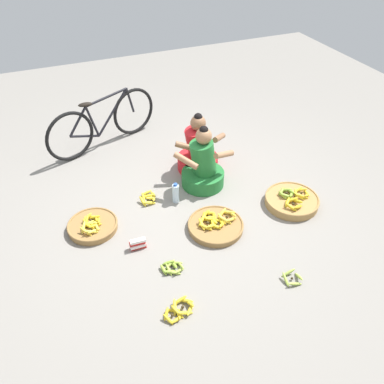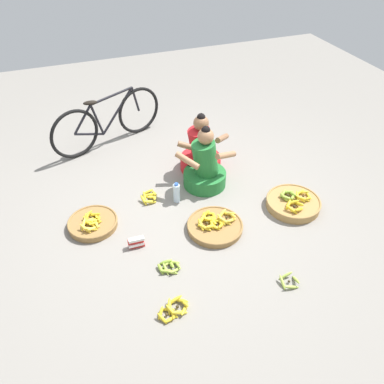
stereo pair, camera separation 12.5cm
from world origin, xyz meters
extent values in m
plane|color=gray|center=(0.00, 0.00, 0.00)|extent=(10.00, 10.00, 0.00)
cylinder|color=#237233|center=(0.35, 0.30, 0.09)|extent=(0.52, 0.52, 0.18)
cylinder|color=#237233|center=(0.35, 0.30, 0.39)|extent=(0.34, 0.29, 0.45)
sphere|color=#9E704C|center=(0.35, 0.30, 0.68)|extent=(0.19, 0.19, 0.19)
sphere|color=black|center=(0.35, 0.30, 0.76)|extent=(0.10, 0.10, 0.10)
cylinder|color=#9E704C|center=(0.09, 0.21, 0.47)|extent=(0.25, 0.28, 0.16)
cylinder|color=#9E704C|center=(0.55, 0.16, 0.47)|extent=(0.31, 0.18, 0.16)
cylinder|color=red|center=(0.43, 0.64, 0.09)|extent=(0.52, 0.52, 0.18)
cylinder|color=red|center=(0.43, 0.64, 0.38)|extent=(0.36, 0.30, 0.44)
sphere|color=#8C6042|center=(0.43, 0.64, 0.66)|extent=(0.19, 0.19, 0.19)
sphere|color=black|center=(0.43, 0.64, 0.74)|extent=(0.10, 0.10, 0.10)
cylinder|color=#8C6042|center=(0.23, 0.49, 0.46)|extent=(0.31, 0.18, 0.16)
cylinder|color=#8C6042|center=(0.67, 0.54, 0.46)|extent=(0.27, 0.26, 0.16)
torus|color=black|center=(-1.02, 1.48, 0.34)|extent=(0.66, 0.28, 0.68)
torus|color=black|center=(-0.07, 1.84, 0.34)|extent=(0.66, 0.28, 0.68)
cylinder|color=black|center=(-0.39, 1.71, 0.45)|extent=(0.53, 0.23, 0.55)
cylinder|color=black|center=(-0.69, 1.60, 0.43)|extent=(0.15, 0.08, 0.49)
cylinder|color=black|center=(-0.44, 1.69, 0.69)|extent=(0.62, 0.26, 0.08)
cylinder|color=black|center=(-0.83, 1.55, 0.27)|extent=(0.41, 0.18, 0.18)
cylinder|color=black|center=(-0.88, 1.53, 0.50)|extent=(0.30, 0.14, 0.35)
cylinder|color=black|center=(-0.10, 1.82, 0.53)|extent=(0.12, 0.07, 0.38)
ellipsoid|color=black|center=(-0.75, 1.58, 0.70)|extent=(0.18, 0.08, 0.05)
cylinder|color=olive|center=(0.16, -0.48, 0.03)|extent=(0.59, 0.59, 0.06)
torus|color=olive|center=(0.16, -0.48, 0.06)|extent=(0.60, 0.60, 0.02)
ellipsoid|color=yellow|center=(0.38, -0.44, 0.10)|extent=(0.04, 0.16, 0.09)
ellipsoid|color=yellow|center=(0.36, -0.39, 0.09)|extent=(0.14, 0.13, 0.08)
ellipsoid|color=yellow|center=(0.28, -0.38, 0.09)|extent=(0.15, 0.10, 0.09)
ellipsoid|color=yellow|center=(0.24, -0.46, 0.09)|extent=(0.07, 0.16, 0.09)
ellipsoid|color=yellow|center=(0.27, -0.49, 0.10)|extent=(0.14, 0.13, 0.10)
ellipsoid|color=yellow|center=(0.34, -0.50, 0.10)|extent=(0.16, 0.10, 0.09)
sphere|color=#382D19|center=(0.31, -0.44, 0.09)|extent=(0.03, 0.03, 0.03)
ellipsoid|color=gold|center=(0.19, -0.38, 0.09)|extent=(0.06, 0.13, 0.07)
ellipsoid|color=gold|center=(0.16, -0.32, 0.09)|extent=(0.13, 0.09, 0.06)
ellipsoid|color=gold|center=(0.12, -0.31, 0.09)|extent=(0.13, 0.08, 0.08)
ellipsoid|color=gold|center=(0.09, -0.35, 0.09)|extent=(0.08, 0.13, 0.07)
ellipsoid|color=gold|center=(0.09, -0.39, 0.09)|extent=(0.09, 0.13, 0.08)
ellipsoid|color=gold|center=(0.13, -0.42, 0.09)|extent=(0.13, 0.04, 0.08)
ellipsoid|color=gold|center=(0.18, -0.40, 0.09)|extent=(0.11, 0.12, 0.07)
sphere|color=#382D19|center=(0.14, -0.36, 0.09)|extent=(0.03, 0.03, 0.03)
ellipsoid|color=yellow|center=(0.15, -0.44, 0.09)|extent=(0.06, 0.16, 0.07)
ellipsoid|color=yellow|center=(0.10, -0.38, 0.09)|extent=(0.16, 0.08, 0.08)
ellipsoid|color=yellow|center=(0.03, -0.40, 0.10)|extent=(0.14, 0.13, 0.09)
ellipsoid|color=yellow|center=(0.01, -0.45, 0.09)|extent=(0.04, 0.16, 0.08)
ellipsoid|color=yellow|center=(0.03, -0.50, 0.09)|extent=(0.14, 0.14, 0.07)
ellipsoid|color=yellow|center=(0.10, -0.52, 0.10)|extent=(0.16, 0.09, 0.09)
sphere|color=#382D19|center=(0.08, -0.45, 0.09)|extent=(0.03, 0.03, 0.03)
ellipsoid|color=gold|center=(0.22, -0.50, 0.08)|extent=(0.04, 0.12, 0.06)
ellipsoid|color=gold|center=(0.19, -0.45, 0.08)|extent=(0.12, 0.07, 0.05)
ellipsoid|color=gold|center=(0.14, -0.45, 0.09)|extent=(0.12, 0.09, 0.08)
ellipsoid|color=gold|center=(0.12, -0.49, 0.09)|extent=(0.05, 0.12, 0.06)
ellipsoid|color=gold|center=(0.14, -0.54, 0.09)|extent=(0.11, 0.10, 0.06)
ellipsoid|color=gold|center=(0.20, -0.54, 0.09)|extent=(0.11, 0.10, 0.06)
sphere|color=#382D19|center=(0.17, -0.50, 0.09)|extent=(0.03, 0.03, 0.03)
cylinder|color=#A87F47|center=(1.15, -0.45, 0.04)|extent=(0.61, 0.61, 0.09)
torus|color=#A87F47|center=(1.15, -0.45, 0.09)|extent=(0.62, 0.62, 0.02)
ellipsoid|color=yellow|center=(1.34, -0.45, 0.11)|extent=(0.06, 0.15, 0.05)
ellipsoid|color=yellow|center=(1.31, -0.38, 0.12)|extent=(0.14, 0.10, 0.07)
ellipsoid|color=yellow|center=(1.26, -0.37, 0.12)|extent=(0.15, 0.05, 0.07)
ellipsoid|color=yellow|center=(1.21, -0.41, 0.11)|extent=(0.09, 0.15, 0.06)
ellipsoid|color=yellow|center=(1.22, -0.47, 0.11)|extent=(0.10, 0.14, 0.07)
ellipsoid|color=yellow|center=(1.25, -0.50, 0.12)|extent=(0.15, 0.08, 0.09)
ellipsoid|color=yellow|center=(1.31, -0.49, 0.12)|extent=(0.14, 0.10, 0.09)
sphere|color=#382D19|center=(1.27, -0.44, 0.11)|extent=(0.03, 0.03, 0.03)
ellipsoid|color=#8CAD38|center=(1.17, -0.37, 0.12)|extent=(0.04, 0.14, 0.08)
ellipsoid|color=#8CAD38|center=(1.14, -0.32, 0.12)|extent=(0.14, 0.10, 0.07)
ellipsoid|color=#8CAD38|center=(1.08, -0.32, 0.12)|extent=(0.14, 0.11, 0.07)
ellipsoid|color=#8CAD38|center=(1.05, -0.38, 0.12)|extent=(0.07, 0.14, 0.07)
ellipsoid|color=#8CAD38|center=(1.08, -0.42, 0.12)|extent=(0.14, 0.10, 0.08)
ellipsoid|color=#8CAD38|center=(1.15, -0.41, 0.12)|extent=(0.13, 0.12, 0.07)
sphere|color=#382D19|center=(1.11, -0.37, 0.12)|extent=(0.03, 0.03, 0.03)
ellipsoid|color=gold|center=(1.14, -0.55, 0.13)|extent=(0.07, 0.16, 0.10)
ellipsoid|color=gold|center=(1.09, -0.50, 0.12)|extent=(0.16, 0.08, 0.08)
ellipsoid|color=gold|center=(1.03, -0.52, 0.12)|extent=(0.14, 0.13, 0.07)
ellipsoid|color=gold|center=(1.02, -0.60, 0.12)|extent=(0.12, 0.15, 0.08)
ellipsoid|color=gold|center=(1.10, -0.63, 0.12)|extent=(0.16, 0.09, 0.09)
sphere|color=#382D19|center=(1.07, -0.57, 0.12)|extent=(0.03, 0.03, 0.03)
cylinder|color=olive|center=(-1.06, 0.02, 0.03)|extent=(0.53, 0.53, 0.07)
torus|color=olive|center=(-1.06, 0.02, 0.07)|extent=(0.54, 0.54, 0.02)
ellipsoid|color=gold|center=(-0.99, 0.02, 0.10)|extent=(0.05, 0.15, 0.09)
ellipsoid|color=gold|center=(-1.03, 0.08, 0.10)|extent=(0.15, 0.10, 0.09)
ellipsoid|color=gold|center=(-1.12, 0.06, 0.10)|extent=(0.10, 0.14, 0.09)
ellipsoid|color=gold|center=(-1.10, -0.02, 0.10)|extent=(0.13, 0.13, 0.07)
ellipsoid|color=gold|center=(-1.04, -0.04, 0.09)|extent=(0.15, 0.07, 0.06)
sphere|color=#382D19|center=(-1.06, 0.03, 0.10)|extent=(0.03, 0.03, 0.03)
ellipsoid|color=yellow|center=(-1.01, 0.06, 0.10)|extent=(0.03, 0.13, 0.07)
ellipsoid|color=yellow|center=(-1.03, 0.10, 0.09)|extent=(0.11, 0.12, 0.06)
ellipsoid|color=yellow|center=(-1.09, 0.12, 0.10)|extent=(0.13, 0.08, 0.08)
ellipsoid|color=yellow|center=(-1.12, 0.08, 0.09)|extent=(0.06, 0.13, 0.06)
ellipsoid|color=yellow|center=(-1.12, 0.04, 0.09)|extent=(0.08, 0.13, 0.06)
ellipsoid|color=yellow|center=(-1.07, 0.01, 0.09)|extent=(0.13, 0.04, 0.07)
ellipsoid|color=yellow|center=(-1.03, 0.02, 0.09)|extent=(0.12, 0.11, 0.05)
sphere|color=#382D19|center=(-1.07, 0.06, 0.09)|extent=(0.03, 0.03, 0.03)
ellipsoid|color=yellow|center=(-1.03, -0.06, 0.10)|extent=(0.04, 0.16, 0.08)
ellipsoid|color=yellow|center=(-1.07, 0.01, 0.09)|extent=(0.16, 0.09, 0.06)
ellipsoid|color=yellow|center=(-1.11, 0.01, 0.09)|extent=(0.16, 0.07, 0.06)
ellipsoid|color=yellow|center=(-1.16, -0.02, 0.10)|extent=(0.10, 0.15, 0.08)
ellipsoid|color=yellow|center=(-1.15, -0.10, 0.10)|extent=(0.12, 0.14, 0.09)
ellipsoid|color=yellow|center=(-1.10, -0.12, 0.10)|extent=(0.15, 0.03, 0.09)
ellipsoid|color=yellow|center=(-1.07, -0.12, 0.10)|extent=(0.15, 0.10, 0.07)
sphere|color=#382D19|center=(-1.10, -0.05, 0.09)|extent=(0.03, 0.03, 0.03)
ellipsoid|color=yellow|center=(-0.47, -1.27, 0.04)|extent=(0.06, 0.16, 0.09)
ellipsoid|color=yellow|center=(-0.49, -1.24, 0.03)|extent=(0.14, 0.13, 0.07)
ellipsoid|color=yellow|center=(-0.54, -1.22, 0.03)|extent=(0.16, 0.04, 0.09)
ellipsoid|color=yellow|center=(-0.60, -1.27, 0.03)|extent=(0.08, 0.16, 0.08)
ellipsoid|color=yellow|center=(-0.60, -1.32, 0.03)|extent=(0.10, 0.15, 0.08)
ellipsoid|color=yellow|center=(-0.54, -1.36, 0.04)|extent=(0.15, 0.04, 0.10)
ellipsoid|color=yellow|center=(-0.49, -1.33, 0.02)|extent=(0.13, 0.14, 0.06)
sphere|color=#382D19|center=(-0.54, -1.29, 0.03)|extent=(0.03, 0.03, 0.03)
ellipsoid|color=gold|center=(-0.60, -1.34, 0.02)|extent=(0.06, 0.13, 0.06)
ellipsoid|color=gold|center=(-0.62, -1.28, 0.02)|extent=(0.12, 0.09, 0.05)
ellipsoid|color=gold|center=(-0.69, -1.30, 0.03)|extent=(0.10, 0.12, 0.07)
ellipsoid|color=gold|center=(-0.70, -1.36, 0.03)|extent=(0.09, 0.12, 0.08)
ellipsoid|color=gold|center=(-0.63, -1.38, 0.02)|extent=(0.13, 0.07, 0.05)
sphere|color=#382D19|center=(-0.65, -1.33, 0.02)|extent=(0.03, 0.03, 0.03)
ellipsoid|color=#8CAD38|center=(-0.44, -0.82, 0.03)|extent=(0.04, 0.13, 0.08)
ellipsoid|color=#8CAD38|center=(-0.48, -0.76, 0.03)|extent=(0.14, 0.07, 0.07)
ellipsoid|color=#8CAD38|center=(-0.55, -0.83, 0.02)|extent=(0.05, 0.14, 0.06)
ellipsoid|color=#8CAD38|center=(-0.50, -0.88, 0.03)|extent=(0.13, 0.05, 0.07)
sphere|color=#382D19|center=(-0.50, -0.82, 0.03)|extent=(0.03, 0.03, 0.03)
ellipsoid|color=#9EB747|center=(-0.38, -0.84, 0.03)|extent=(0.03, 0.14, 0.07)
ellipsoid|color=#9EB747|center=(-0.41, -0.79, 0.02)|extent=(0.13, 0.10, 0.05)
ellipsoid|color=#9EB747|center=(-0.48, -0.78, 0.02)|extent=(0.14, 0.09, 0.05)
ellipsoid|color=#9EB747|center=(-0.51, -0.84, 0.03)|extent=(0.04, 0.14, 0.07)
ellipsoid|color=#9EB747|center=(-0.47, -0.89, 0.02)|extent=(0.14, 0.09, 0.06)
ellipsoid|color=#9EB747|center=(-0.42, -0.89, 0.03)|extent=(0.14, 0.09, 0.07)
sphere|color=#382D19|center=(-0.45, -0.84, 0.02)|extent=(0.03, 0.03, 0.03)
ellipsoid|color=#9EB747|center=(0.59, -1.40, 0.03)|extent=(0.05, 0.15, 0.09)
ellipsoid|color=#9EB747|center=(0.53, -1.32, 0.03)|extent=(0.15, 0.03, 0.08)
ellipsoid|color=#9EB747|center=(0.46, -1.38, 0.03)|extent=(0.05, 0.15, 0.08)
ellipsoid|color=#9EB747|center=(0.52, -1.45, 0.03)|extent=(0.15, 0.05, 0.07)
sphere|color=#382D19|center=(0.53, -1.39, 0.02)|extent=(0.03, 0.03, 0.03)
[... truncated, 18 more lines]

